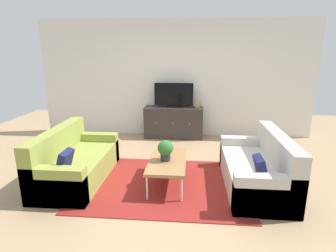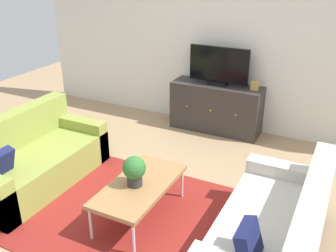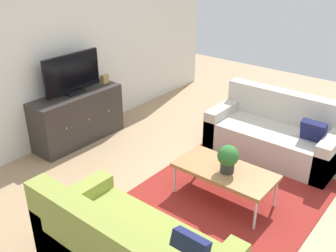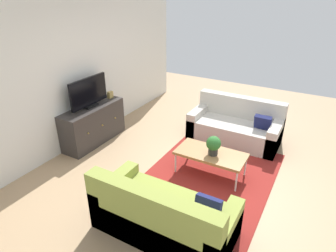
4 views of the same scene
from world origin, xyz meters
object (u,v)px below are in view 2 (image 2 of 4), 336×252
object	(u,v)px
tv_console	(216,108)
potted_plant	(134,170)
coffee_table	(140,186)
couch_right_side	(279,235)
couch_left_side	(31,161)
mantel_clock	(255,86)
flat_screen_tv	(219,66)

from	to	relation	value
tv_console	potted_plant	bearing A→B (deg)	-88.90
coffee_table	tv_console	bearing A→B (deg)	91.78
coffee_table	tv_console	size ratio (longest dim) A/B	0.81
couch_right_side	tv_console	size ratio (longest dim) A/B	1.26
couch_left_side	mantel_clock	distance (m)	3.13
couch_right_side	coffee_table	size ratio (longest dim) A/B	1.55
coffee_table	potted_plant	xyz separation A→B (m)	(-0.03, -0.04, 0.20)
couch_left_side	tv_console	bearing A→B (deg)	59.09
couch_right_side	potted_plant	bearing A→B (deg)	-177.56
coffee_table	potted_plant	size ratio (longest dim) A/B	3.52
flat_screen_tv	potted_plant	bearing A→B (deg)	-88.91
coffee_table	mantel_clock	distance (m)	2.48
potted_plant	mantel_clock	bearing A→B (deg)	78.15
couch_right_side	tv_console	world-z (taller)	couch_right_side
tv_console	flat_screen_tv	distance (m)	0.64
couch_left_side	coffee_table	xyz separation A→B (m)	(1.50, -0.02, 0.10)
couch_right_side	flat_screen_tv	size ratio (longest dim) A/B	1.91
coffee_table	tv_console	xyz separation A→B (m)	(-0.07, 2.39, -0.01)
mantel_clock	couch_right_side	bearing A→B (deg)	-69.38
coffee_table	mantel_clock	size ratio (longest dim) A/B	8.43
couch_left_side	tv_console	world-z (taller)	couch_left_side
couch_right_side	flat_screen_tv	distance (m)	2.89
couch_left_side	mantel_clock	xyz separation A→B (m)	(1.98, 2.37, 0.52)
coffee_table	potted_plant	world-z (taller)	potted_plant
coffee_table	couch_left_side	bearing A→B (deg)	179.24
couch_right_side	mantel_clock	bearing A→B (deg)	110.62
couch_left_side	potted_plant	distance (m)	1.50
couch_left_side	tv_console	xyz separation A→B (m)	(1.42, 2.37, 0.09)
coffee_table	mantel_clock	world-z (taller)	mantel_clock
tv_console	flat_screen_tv	size ratio (longest dim) A/B	1.52
mantel_clock	coffee_table	bearing A→B (deg)	-101.40
flat_screen_tv	couch_left_side	bearing A→B (deg)	-120.70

